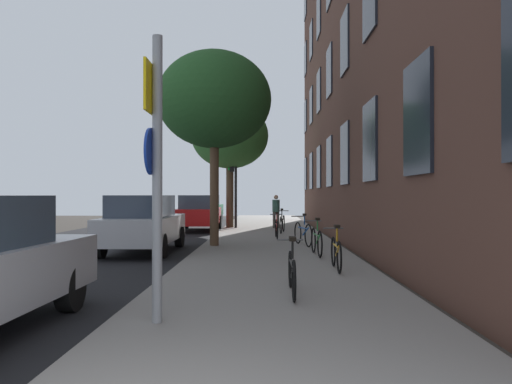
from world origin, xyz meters
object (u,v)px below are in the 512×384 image
car_2 (199,213)px  bicycle_2 (317,241)px  traffic_light (234,177)px  bicycle_3 (303,233)px  bicycle_1 (336,252)px  bicycle_4 (277,228)px  pedestrian_0 (276,209)px  car_1 (143,223)px  bicycle_5 (282,223)px  bicycle_0 (292,272)px  tree_near (214,100)px  tree_far (230,136)px  sign_post (155,161)px  car_3 (206,208)px

car_2 → bicycle_2: bearing=-66.3°
traffic_light → bicycle_3: traffic_light is taller
bicycle_1 → bicycle_4: bearing=98.1°
pedestrian_0 → car_2: 3.55m
pedestrian_0 → car_1: bearing=-114.8°
car_1 → pedestrian_0: bearing=65.2°
bicycle_3 → bicycle_5: size_ratio=1.00×
car_1 → car_2: 8.35m
bicycle_0 → car_2: car_2 is taller
bicycle_4 → bicycle_1: bearing=-81.9°
tree_near → bicycle_1: bearing=-58.0°
traffic_light → tree_far: size_ratio=0.59×
tree_far → bicycle_5: 5.69m
bicycle_3 → car_1: car_1 is taller
bicycle_0 → car_2: bearing=103.1°
sign_post → bicycle_1: sign_post is taller
bicycle_4 → car_3: 13.97m
tree_near → traffic_light: bearing=89.4°
bicycle_2 → pedestrian_0: 10.17m
traffic_light → tree_far: (-0.19, 0.36, 1.93)m
car_3 → tree_far: bearing=-74.8°
sign_post → bicycle_2: 7.14m
bicycle_2 → traffic_light: bearing=105.0°
traffic_light → bicycle_3: 8.49m
bicycle_3 → tree_far: bearing=108.8°
bicycle_2 → bicycle_4: 4.88m
tree_near → car_2: tree_near is taller
bicycle_0 → bicycle_4: bearing=89.9°
bicycle_4 → tree_far: bearing=109.5°
tree_far → car_2: 3.91m
tree_near → car_3: 16.38m
bicycle_0 → bicycle_1: (1.03, 2.40, 0.01)m
bicycle_4 → car_2: (-3.42, 5.02, 0.36)m
tree_far → bicycle_4: bearing=-70.5°
tree_far → car_1: 9.96m
tree_near → bicycle_0: (1.93, -7.14, -4.03)m
tree_far → car_3: 8.61m
traffic_light → car_2: size_ratio=0.84×
tree_near → car_2: 8.46m
bicycle_0 → bicycle_2: 4.89m
bicycle_3 → car_3: bearing=107.1°
tree_far → bicycle_1: (3.07, -13.00, -3.94)m
sign_post → bicycle_1: 5.15m
traffic_light → car_2: bearing=-165.1°
bicycle_2 → car_2: car_2 is taller
tree_near → tree_far: 8.26m
sign_post → car_1: (-2.14, 7.95, -1.20)m
bicycle_0 → bicycle_1: size_ratio=1.06×
bicycle_5 → car_3: size_ratio=0.40×
tree_near → bicycle_0: tree_near is taller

